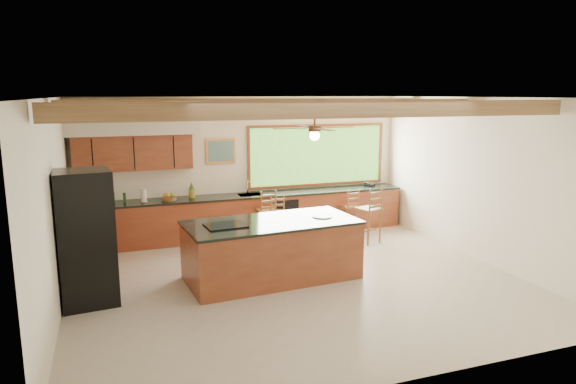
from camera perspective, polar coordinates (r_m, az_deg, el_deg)
name	(u,v)px	position (r m, az deg, el deg)	size (l,w,h in m)	color
ground	(297,280)	(8.67, 1.00, -9.80)	(7.20, 7.20, 0.00)	beige
room_shell	(275,145)	(8.71, -1.51, 5.29)	(7.27, 6.54, 3.02)	white
counter_run	(217,222)	(10.64, -7.93, -3.36)	(7.12, 3.10, 1.25)	brown
island	(272,250)	(8.62, -1.81, -6.43)	(2.93, 1.55, 1.01)	brown
refrigerator	(86,238)	(8.05, -21.54, -4.76)	(0.85, 0.83, 1.99)	black
bar_stool_a	(278,213)	(10.81, -1.17, -2.37)	(0.43, 0.43, 0.99)	brown
bar_stool_b	(267,211)	(10.72, -2.40, -2.11)	(0.41, 0.41, 1.10)	brown
bar_stool_c	(350,207)	(11.44, 6.93, -1.67)	(0.40, 0.40, 1.00)	brown
bar_stool_d	(371,210)	(10.69, 9.16, -2.00)	(0.52, 0.52, 1.19)	brown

